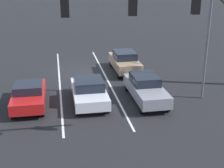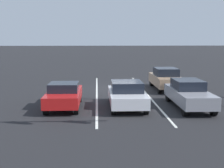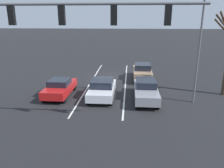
{
  "view_description": "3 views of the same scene",
  "coord_description": "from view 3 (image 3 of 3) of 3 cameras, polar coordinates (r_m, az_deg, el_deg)",
  "views": [
    {
      "loc": [
        1.79,
        23.61,
        7.24
      ],
      "look_at": [
        -1.26,
        6.89,
        1.22
      ],
      "focal_mm": 50.0,
      "sensor_mm": 36.0,
      "label": 1
    },
    {
      "loc": [
        1.67,
        23.29,
        3.84
      ],
      "look_at": [
        0.88,
        6.71,
        1.34
      ],
      "focal_mm": 50.0,
      "sensor_mm": 36.0,
      "label": 2
    },
    {
      "loc": [
        -2.04,
        22.76,
        6.01
      ],
      "look_at": [
        -0.74,
        6.68,
        1.18
      ],
      "focal_mm": 35.0,
      "sensor_mm": 36.0,
      "label": 3
    }
  ],
  "objects": [
    {
      "name": "lane_stripe_center_divider",
      "position": [
        21.67,
        -5.51,
        0.5
      ],
      "size": [
        0.12,
        16.56,
        0.01
      ],
      "primitive_type": "cube",
      "color": "silver",
      "rests_on": "ground_plane"
    },
    {
      "name": "car_white_midlane_front",
      "position": [
        17.25,
        -2.56,
        -1.17
      ],
      "size": [
        1.9,
        4.36,
        1.44
      ],
      "color": "silver",
      "rests_on": "ground_plane"
    },
    {
      "name": "car_gray_leftlane_front",
      "position": [
        16.96,
        8.81,
        -1.52
      ],
      "size": [
        1.7,
        4.75,
        1.51
      ],
      "color": "gray",
      "rests_on": "ground_plane"
    },
    {
      "name": "car_red_rightlane_front",
      "position": [
        18.07,
        -13.44,
        -0.86
      ],
      "size": [
        1.78,
        4.23,
        1.38
      ],
      "color": "red",
      "rests_on": "ground_plane"
    },
    {
      "name": "lane_stripe_left_divider",
      "position": [
        21.35,
        3.55,
        0.3
      ],
      "size": [
        0.12,
        16.56,
        0.01
      ],
      "primitive_type": "cube",
      "color": "silver",
      "rests_on": "ground_plane"
    },
    {
      "name": "ground_plane",
      "position": [
        23.63,
        -0.48,
        1.94
      ],
      "size": [
        240.0,
        240.0,
        0.0
      ],
      "primitive_type": "plane",
      "color": "black"
    },
    {
      "name": "traffic_signal_gantry",
      "position": [
        11.99,
        -16.26,
        13.46
      ],
      "size": [
        12.17,
        0.37,
        7.11
      ],
      "color": "slate",
      "rests_on": "ground_plane"
    },
    {
      "name": "street_lamp_left_shoulder",
      "position": [
        16.44,
        21.75,
        12.92
      ],
      "size": [
        1.71,
        0.24,
        9.32
      ],
      "color": "slate",
      "rests_on": "ground_plane"
    },
    {
      "name": "car_tan_leftlane_second",
      "position": [
        22.7,
        7.92,
        3.29
      ],
      "size": [
        1.79,
        4.51,
        1.6
      ],
      "color": "tan",
      "rests_on": "ground_plane"
    }
  ]
}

